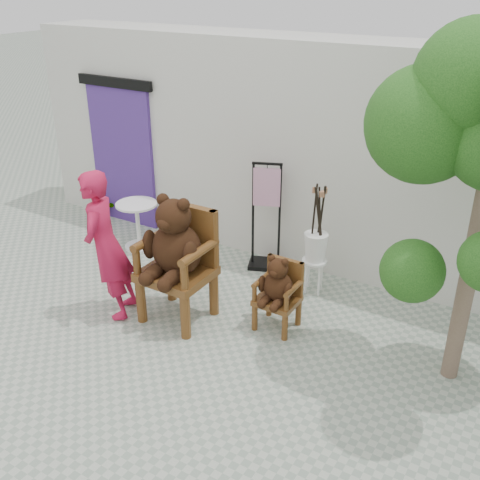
{
  "coord_description": "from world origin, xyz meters",
  "views": [
    {
      "loc": [
        3.0,
        -3.78,
        3.76
      ],
      "look_at": [
        -0.01,
        1.2,
        0.95
      ],
      "focal_mm": 42.0,
      "sensor_mm": 36.0,
      "label": 1
    }
  ],
  "objects_px": {
    "cafe_table": "(138,220)",
    "person": "(107,246)",
    "chair_big": "(177,250)",
    "display_stand": "(266,228)",
    "stool_bucket": "(316,246)",
    "chair_small": "(278,287)"
  },
  "relations": [
    {
      "from": "cafe_table",
      "to": "person",
      "type": "bearing_deg",
      "value": -59.81
    },
    {
      "from": "chair_big",
      "to": "cafe_table",
      "type": "xyz_separation_m",
      "value": [
        -1.63,
        1.19,
        -0.45
      ]
    },
    {
      "from": "display_stand",
      "to": "stool_bucket",
      "type": "height_order",
      "value": "display_stand"
    },
    {
      "from": "chair_big",
      "to": "stool_bucket",
      "type": "relative_size",
      "value": 1.07
    },
    {
      "from": "chair_big",
      "to": "cafe_table",
      "type": "bearing_deg",
      "value": 144.02
    },
    {
      "from": "cafe_table",
      "to": "stool_bucket",
      "type": "bearing_deg",
      "value": 3.57
    },
    {
      "from": "chair_big",
      "to": "cafe_table",
      "type": "relative_size",
      "value": 2.2
    },
    {
      "from": "cafe_table",
      "to": "chair_small",
      "type": "bearing_deg",
      "value": -15.93
    },
    {
      "from": "chair_big",
      "to": "display_stand",
      "type": "distance_m",
      "value": 1.68
    },
    {
      "from": "cafe_table",
      "to": "display_stand",
      "type": "bearing_deg",
      "value": 13.03
    },
    {
      "from": "person",
      "to": "cafe_table",
      "type": "distance_m",
      "value": 1.83
    },
    {
      "from": "person",
      "to": "cafe_table",
      "type": "relative_size",
      "value": 2.53
    },
    {
      "from": "chair_big",
      "to": "chair_small",
      "type": "relative_size",
      "value": 1.69
    },
    {
      "from": "person",
      "to": "chair_big",
      "type": "bearing_deg",
      "value": 92.15
    },
    {
      "from": "chair_big",
      "to": "display_stand",
      "type": "bearing_deg",
      "value": 80.51
    },
    {
      "from": "chair_small",
      "to": "stool_bucket",
      "type": "xyz_separation_m",
      "value": [
        0.03,
        0.95,
        0.11
      ]
    },
    {
      "from": "display_stand",
      "to": "stool_bucket",
      "type": "relative_size",
      "value": 1.04
    },
    {
      "from": "person",
      "to": "display_stand",
      "type": "distance_m",
      "value": 2.24
    },
    {
      "from": "cafe_table",
      "to": "stool_bucket",
      "type": "height_order",
      "value": "stool_bucket"
    },
    {
      "from": "chair_big",
      "to": "cafe_table",
      "type": "distance_m",
      "value": 2.07
    },
    {
      "from": "chair_big",
      "to": "person",
      "type": "height_order",
      "value": "person"
    },
    {
      "from": "chair_big",
      "to": "chair_small",
      "type": "xyz_separation_m",
      "value": [
        1.1,
        0.41,
        -0.36
      ]
    }
  ]
}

